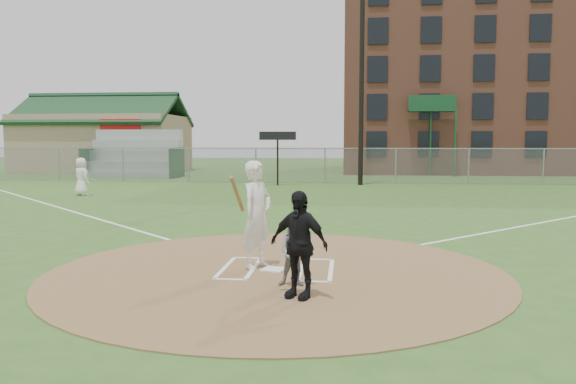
# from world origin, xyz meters

# --- Properties ---
(ground) EXTENTS (140.00, 140.00, 0.00)m
(ground) POSITION_xyz_m (0.00, 0.00, 0.00)
(ground) COLOR #2F561D
(ground) RESTS_ON ground
(dirt_circle) EXTENTS (8.40, 8.40, 0.02)m
(dirt_circle) POSITION_xyz_m (0.00, 0.00, 0.01)
(dirt_circle) COLOR olive
(dirt_circle) RESTS_ON ground
(home_plate) EXTENTS (0.49, 0.49, 0.03)m
(home_plate) POSITION_xyz_m (-0.06, 0.04, 0.03)
(home_plate) COLOR white
(home_plate) RESTS_ON dirt_circle
(foul_line_third) EXTENTS (17.04, 17.04, 0.01)m
(foul_line_third) POSITION_xyz_m (-9.00, 9.00, 0.01)
(foul_line_third) COLOR white
(foul_line_third) RESTS_ON ground
(catcher) EXTENTS (0.55, 0.43, 1.12)m
(catcher) POSITION_xyz_m (0.43, -1.04, 0.58)
(catcher) COLOR gray
(catcher) RESTS_ON dirt_circle
(umpire) EXTENTS (1.04, 0.76, 1.65)m
(umpire) POSITION_xyz_m (0.56, -1.73, 0.84)
(umpire) COLOR black
(umpire) RESTS_ON dirt_circle
(ondeck_player) EXTENTS (0.98, 0.89, 1.68)m
(ondeck_player) POSITION_xyz_m (-10.43, 13.55, 0.84)
(ondeck_player) COLOR white
(ondeck_player) RESTS_ON ground
(batters_boxes) EXTENTS (2.08, 1.88, 0.01)m
(batters_boxes) POSITION_xyz_m (0.00, 0.15, 0.03)
(batters_boxes) COLOR white
(batters_boxes) RESTS_ON dirt_circle
(batter_at_plate) EXTENTS (0.77, 1.14, 2.02)m
(batter_at_plate) POSITION_xyz_m (-0.40, 0.24, 1.03)
(batter_at_plate) COLOR white
(batter_at_plate) RESTS_ON dirt_circle
(outfield_fence) EXTENTS (56.08, 0.08, 2.03)m
(outfield_fence) POSITION_xyz_m (0.00, 22.00, 1.02)
(outfield_fence) COLOR slate
(outfield_fence) RESTS_ON ground
(bleachers) EXTENTS (6.08, 3.20, 3.20)m
(bleachers) POSITION_xyz_m (-13.00, 26.20, 1.59)
(bleachers) COLOR #B7BABF
(bleachers) RESTS_ON ground
(clubhouse) EXTENTS (12.20, 8.71, 6.23)m
(clubhouse) POSITION_xyz_m (-18.00, 32.99, 2.39)
(clubhouse) COLOR tan
(clubhouse) RESTS_ON ground
(brick_warehouse) EXTENTS (30.00, 17.17, 15.00)m
(brick_warehouse) POSITION_xyz_m (16.00, 37.96, 7.50)
(brick_warehouse) COLOR #985441
(brick_warehouse) RESTS_ON ground
(light_pole) EXTENTS (1.20, 0.30, 12.22)m
(light_pole) POSITION_xyz_m (2.00, 21.00, 6.61)
(light_pole) COLOR black
(light_pole) RESTS_ON ground
(scoreboard_sign) EXTENTS (2.00, 0.10, 2.93)m
(scoreboard_sign) POSITION_xyz_m (-2.50, 20.20, 2.39)
(scoreboard_sign) COLOR black
(scoreboard_sign) RESTS_ON ground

